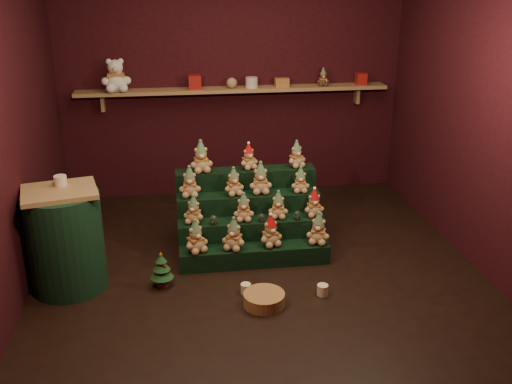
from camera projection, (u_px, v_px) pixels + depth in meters
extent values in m
plane|color=black|center=(257.00, 266.00, 5.33)|extent=(4.00, 4.00, 0.00)
cube|color=black|center=(232.00, 78.00, 6.72)|extent=(4.00, 0.10, 2.80)
cube|color=black|center=(315.00, 215.00, 2.93)|extent=(4.00, 0.10, 2.80)
cube|color=black|center=(4.00, 128.00, 4.55)|extent=(0.10, 4.00, 2.80)
cube|color=black|center=(484.00, 112.00, 5.10)|extent=(0.10, 4.00, 2.80)
cube|color=#A27F51|center=(234.00, 90.00, 6.59)|extent=(3.60, 0.26, 0.04)
cube|color=#A27F51|center=(103.00, 102.00, 6.50)|extent=(0.04, 0.12, 0.20)
cube|color=#A27F51|center=(357.00, 95.00, 6.90)|extent=(0.04, 0.12, 0.20)
cube|color=black|center=(255.00, 255.00, 5.33)|extent=(1.40, 0.22, 0.18)
cube|color=black|center=(252.00, 237.00, 5.50)|extent=(1.40, 0.22, 0.36)
cube|color=black|center=(249.00, 219.00, 5.67)|extent=(1.40, 0.22, 0.54)
cube|color=black|center=(246.00, 202.00, 5.84)|extent=(1.40, 0.22, 0.72)
cylinder|color=black|center=(213.00, 223.00, 5.33)|extent=(0.06, 0.06, 0.03)
sphere|color=silver|center=(213.00, 219.00, 5.31)|extent=(0.07, 0.07, 0.07)
cylinder|color=black|center=(262.00, 221.00, 5.39)|extent=(0.06, 0.06, 0.02)
sphere|color=silver|center=(262.00, 217.00, 5.38)|extent=(0.06, 0.06, 0.06)
cylinder|color=black|center=(297.00, 218.00, 5.44)|extent=(0.06, 0.06, 0.02)
sphere|color=silver|center=(297.00, 214.00, 5.42)|extent=(0.06, 0.06, 0.06)
cube|color=#A27F51|center=(59.00, 192.00, 4.67)|extent=(0.68, 0.61, 0.04)
cylinder|color=#10321D|center=(66.00, 241.00, 4.83)|extent=(0.63, 0.63, 0.87)
cylinder|color=beige|center=(60.00, 180.00, 4.74)|extent=(0.11, 0.11, 0.08)
cylinder|color=#4D281B|center=(163.00, 284.00, 4.98)|extent=(0.10, 0.10, 0.05)
cone|color=#153A1A|center=(162.00, 272.00, 4.94)|extent=(0.20, 0.20, 0.10)
cone|color=#153A1A|center=(161.00, 265.00, 4.91)|extent=(0.15, 0.15, 0.09)
cone|color=#153A1A|center=(161.00, 258.00, 4.89)|extent=(0.10, 0.10, 0.07)
cone|color=gold|center=(161.00, 253.00, 4.87)|extent=(0.03, 0.03, 0.03)
cylinder|color=beige|center=(246.00, 289.00, 4.86)|extent=(0.09, 0.09, 0.09)
cylinder|color=beige|center=(323.00, 290.00, 4.83)|extent=(0.09, 0.09, 0.09)
cylinder|color=#A27241|center=(264.00, 299.00, 4.69)|extent=(0.42, 0.42, 0.11)
cube|color=#B0201B|center=(195.00, 82.00, 6.47)|extent=(0.14, 0.14, 0.16)
cylinder|color=beige|center=(252.00, 82.00, 6.57)|extent=(0.14, 0.14, 0.12)
cube|color=#B0201B|center=(361.00, 79.00, 6.74)|extent=(0.12, 0.12, 0.14)
sphere|color=tan|center=(232.00, 83.00, 6.54)|extent=(0.12, 0.12, 0.12)
cube|color=#D4501D|center=(282.00, 83.00, 6.62)|extent=(0.16, 0.10, 0.10)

